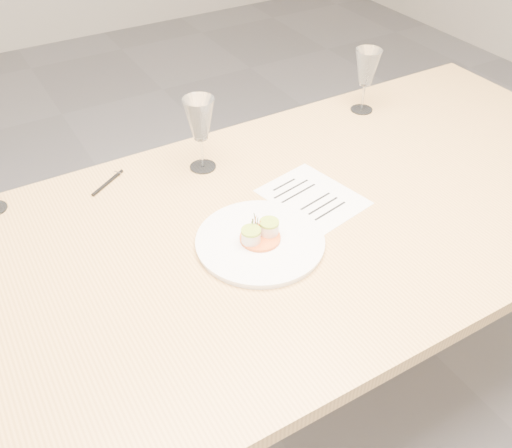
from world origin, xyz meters
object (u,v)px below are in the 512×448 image
dining_table (254,251)px  wine_glass_3 (367,69)px  ballpoint_pen (108,182)px  wine_glass_2 (200,121)px  recipe_sheet (313,197)px  dinner_plate (260,240)px

dining_table → wine_glass_3: (0.64, 0.37, 0.22)m
ballpoint_pen → wine_glass_3: (0.89, -0.02, 0.14)m
ballpoint_pen → wine_glass_2: (0.27, -0.06, 0.15)m
dining_table → wine_glass_2: 0.40m
recipe_sheet → wine_glass_3: (0.43, 0.33, 0.15)m
wine_glass_2 → wine_glass_3: wine_glass_2 is taller
dining_table → dinner_plate: 0.09m
dinner_plate → recipe_sheet: size_ratio=1.07×
dinner_plate → dining_table: bearing=77.2°
dinner_plate → ballpoint_pen: 0.50m
dining_table → wine_glass_2: bearing=86.7°
recipe_sheet → wine_glass_3: wine_glass_3 is taller
recipe_sheet → wine_glass_2: 0.38m
wine_glass_2 → wine_glass_3: size_ratio=1.03×
recipe_sheet → wine_glass_3: 0.56m
recipe_sheet → ballpoint_pen: ballpoint_pen is taller
dining_table → ballpoint_pen: (-0.25, 0.39, 0.07)m
wine_glass_3 → wine_glass_2: bearing=-176.2°
dinner_plate → wine_glass_2: (0.03, 0.38, 0.14)m
dinner_plate → wine_glass_3: wine_glass_3 is taller
wine_glass_2 → ballpoint_pen: bearing=167.4°
ballpoint_pen → dinner_plate: bearing=-94.9°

